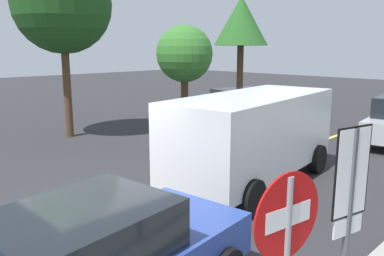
% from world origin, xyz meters
% --- Properties ---
extents(ground_plane, '(80.00, 80.00, 0.00)m').
position_xyz_m(ground_plane, '(0.00, 0.00, 0.00)').
color(ground_plane, '#2D2D30').
extents(lane_marking_centre, '(28.00, 0.16, 0.01)m').
position_xyz_m(lane_marking_centre, '(3.00, 0.00, 0.01)').
color(lane_marking_centre, '#E0D14C').
extents(stop_sign, '(0.75, 0.14, 2.34)m').
position_xyz_m(stop_sign, '(-1.05, -4.98, 1.60)').
color(stop_sign, gray).
rests_on(stop_sign, ground_plane).
extents(speed_limit_sign, '(0.53, 0.14, 2.52)m').
position_xyz_m(speed_limit_sign, '(0.26, -4.93, 1.76)').
color(speed_limit_sign, '#4C4C51').
rests_on(speed_limit_sign, ground_plane).
extents(white_van, '(5.41, 2.78, 2.20)m').
position_xyz_m(white_van, '(3.99, -0.91, 1.27)').
color(white_van, white).
rests_on(white_van, ground_plane).
extents(car_white_approaching, '(4.72, 2.57, 1.68)m').
position_xyz_m(car_white_approaching, '(9.10, 3.31, 0.84)').
color(car_white_approaching, white).
rests_on(car_white_approaching, ground_plane).
extents(tree_left_verge, '(3.53, 3.53, 6.61)m').
position_xyz_m(tree_left_verge, '(3.26, 7.11, 4.83)').
color(tree_left_verge, '#513823').
rests_on(tree_left_verge, ground_plane).
extents(tree_centre_verge, '(3.08, 3.08, 6.18)m').
position_xyz_m(tree_centre_verge, '(14.48, 7.88, 4.76)').
color(tree_centre_verge, '#513823').
rests_on(tree_centre_verge, ground_plane).
extents(tree_right_verge, '(2.60, 2.60, 4.34)m').
position_xyz_m(tree_right_verge, '(8.93, 6.73, 3.01)').
color(tree_right_verge, '#513823').
rests_on(tree_right_verge, ground_plane).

